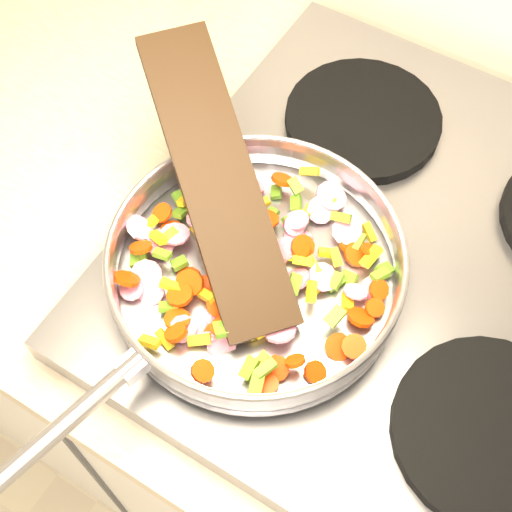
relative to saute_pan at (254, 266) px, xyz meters
The scene contains 7 objects.
cooktop 0.19m from the saute_pan, 41.96° to the left, with size 0.60×0.60×0.04m, color #939399.
grate_fl 0.04m from the saute_pan, 106.11° to the right, with size 0.19×0.19×0.02m, color black.
grate_fr 0.28m from the saute_pan, ahead, with size 0.19×0.19×0.02m, color black.
grate_bl 0.26m from the saute_pan, 91.21° to the left, with size 0.19×0.19×0.02m, color black.
saute_pan is the anchor object (origin of this frame).
vegetable_heap 0.01m from the saute_pan, 125.55° to the left, with size 0.29×0.27×0.05m.
wooden_spatula 0.10m from the saute_pan, 148.56° to the left, with size 0.33×0.08×0.02m, color black.
Camera 1 is at (-0.65, 1.24, 1.61)m, focal length 50.00 mm.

